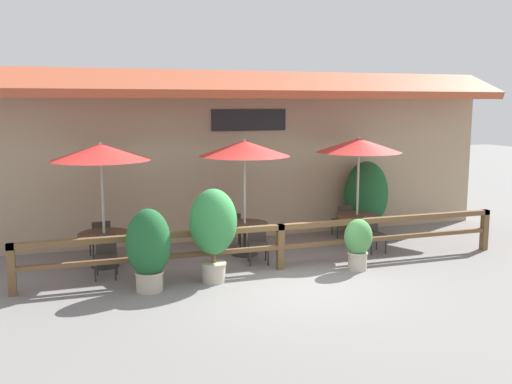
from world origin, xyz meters
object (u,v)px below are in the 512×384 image
Objects in this scene: chair_far_streetside at (373,232)px; potted_plant_small_flowering at (213,226)px; chair_near_wallside at (101,237)px; dining_table_middle at (245,229)px; chair_middle_streetside at (258,241)px; potted_plant_entrance_palm at (149,247)px; patio_umbrella_middle at (244,149)px; chair_far_wallside at (343,219)px; patio_umbrella_far at (359,145)px; potted_plant_broad_leaf at (366,195)px; patio_umbrella_near at (101,152)px; chair_middle_wallside at (232,228)px; chair_near_streetside at (106,254)px; dining_table_near at (104,240)px; potted_plant_tall_tropical at (358,242)px; dining_table_far at (357,221)px.

potted_plant_small_flowering is at bearing -168.05° from chair_far_streetside.
chair_near_wallside is 3.22m from dining_table_middle.
chair_middle_streetside is 2.83m from chair_far_streetside.
potted_plant_small_flowering reaches higher than potted_plant_entrance_palm.
chair_far_wallside is at bearing 16.08° from patio_umbrella_middle.
patio_umbrella_far is (2.89, 0.07, 1.83)m from dining_table_middle.
patio_umbrella_middle is at bearing -163.01° from potted_plant_broad_leaf.
patio_umbrella_near is at bearing -179.93° from patio_umbrella_middle.
chair_middle_streetside is at bearing -164.11° from patio_umbrella_far.
patio_umbrella_near and patio_umbrella_far have the same top height.
patio_umbrella_middle is 4.15m from potted_plant_broad_leaf.
chair_near_streetside is at bearing 38.13° from chair_middle_wallside.
dining_table_middle is at bearing 37.90° from potted_plant_entrance_palm.
patio_umbrella_middle is at bearing 106.31° from chair_middle_streetside.
dining_table_near is 1.00× the size of dining_table_middle.
patio_umbrella_near is 2.89m from potted_plant_small_flowering.
patio_umbrella_near is at bearing 178.47° from chair_middle_streetside.
potted_plant_entrance_palm is at bearing 60.00° from chair_middle_wallside.
chair_near_wallside is 0.79× the size of potted_plant_tall_tropical.
dining_table_near is 1.27× the size of chair_middle_wallside.
patio_umbrella_middle is at bearing 37.90° from potted_plant_entrance_palm.
patio_umbrella_middle and patio_umbrella_far have the same top height.
dining_table_far is at bearing 178.87° from chair_middle_wallside.
patio_umbrella_near is at bearing -170.47° from potted_plant_broad_leaf.
potted_plant_entrance_palm reaches higher than dining_table_middle.
potted_plant_entrance_palm is at bearing -49.69° from chair_near_streetside.
patio_umbrella_near is 5.97m from patio_umbrella_far.
potted_plant_entrance_palm is at bearing 97.08° from chair_near_wallside.
potted_plant_entrance_palm is (-2.42, -1.89, 0.24)m from dining_table_middle.
chair_middle_wallside is at bearing 171.87° from chair_near_wallside.
patio_umbrella_near is 5.59m from potted_plant_tall_tropical.
dining_table_far is at bearing 16.58° from chair_near_streetside.
dining_table_middle is 3.03m from chair_far_wallside.
chair_near_wallside and chair_middle_streetside have the same top height.
dining_table_middle is at bearing 0.07° from dining_table_near.
chair_near_wallside is 0.79× the size of dining_table_far.
patio_umbrella_middle reaches higher than chair_far_wallside.
patio_umbrella_near reaches higher than chair_far_wallside.
potted_plant_tall_tropical is (4.93, -1.90, -1.83)m from patio_umbrella_near.
potted_plant_tall_tropical is (4.96, -1.13, 0.12)m from chair_near_streetside.
chair_far_streetside is 0.79× the size of potted_plant_tall_tropical.
chair_middle_wallside is 3.53m from potted_plant_entrance_palm.
patio_umbrella_far is at bearing 178.87° from chair_middle_wallside.
potted_plant_tall_tropical reaches higher than dining_table_far.
chair_far_streetside is at bearing 12.53° from potted_plant_entrance_palm.
chair_middle_streetside is 2.94m from dining_table_far.
chair_middle_streetside is 1.69m from potted_plant_small_flowering.
chair_near_wallside is 1.00× the size of chair_middle_wallside.
patio_umbrella_near is 1.00× the size of patio_umbrella_middle.
patio_umbrella_near is 3.65m from chair_middle_wallside.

